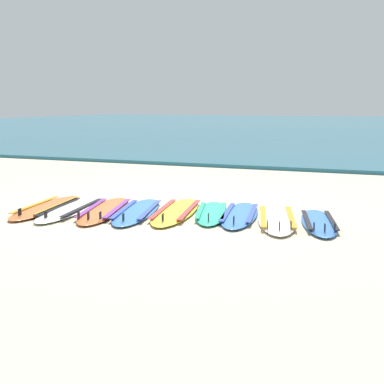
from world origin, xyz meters
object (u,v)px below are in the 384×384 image
(surfboard_5, at_px, (212,213))
(surfboard_8, at_px, (319,222))
(surfboard_4, at_px, (176,211))
(surfboard_6, at_px, (240,215))
(surfboard_1, at_px, (71,209))
(surfboard_0, at_px, (47,207))
(surfboard_2, at_px, (105,210))
(surfboard_7, at_px, (277,219))
(surfboard_3, at_px, (137,211))

(surfboard_5, relative_size, surfboard_8, 1.01)
(surfboard_5, bearing_deg, surfboard_4, -168.49)
(surfboard_6, bearing_deg, surfboard_1, -167.17)
(surfboard_0, height_order, surfboard_2, same)
(surfboard_8, bearing_deg, surfboard_2, -173.66)
(surfboard_4, height_order, surfboard_7, same)
(surfboard_4, height_order, surfboard_6, same)
(surfboard_0, distance_m, surfboard_1, 0.47)
(surfboard_6, bearing_deg, surfboard_4, -172.55)
(surfboard_0, relative_size, surfboard_8, 1.17)
(surfboard_0, relative_size, surfboard_4, 0.96)
(surfboard_0, distance_m, surfboard_8, 4.45)
(surfboard_0, height_order, surfboard_7, same)
(surfboard_5, bearing_deg, surfboard_6, 2.36)
(surfboard_1, relative_size, surfboard_7, 1.02)
(surfboard_4, xyz_separation_m, surfboard_8, (2.27, 0.03, 0.00))
(surfboard_7, height_order, surfboard_8, same)
(surfboard_4, relative_size, surfboard_6, 1.12)
(surfboard_1, height_order, surfboard_7, same)
(surfboard_1, height_order, surfboard_8, same)
(surfboard_1, relative_size, surfboard_6, 1.08)
(surfboard_2, xyz_separation_m, surfboard_4, (1.12, 0.34, -0.00))
(surfboard_4, distance_m, surfboard_5, 0.58)
(surfboard_3, distance_m, surfboard_8, 2.87)
(surfboard_1, relative_size, surfboard_3, 1.00)
(surfboard_2, distance_m, surfboard_6, 2.20)
(surfboard_4, relative_size, surfboard_5, 1.22)
(surfboard_3, bearing_deg, surfboard_8, 5.47)
(surfboard_0, xyz_separation_m, surfboard_3, (1.57, 0.26, -0.00))
(surfboard_0, bearing_deg, surfboard_2, 8.41)
(surfboard_2, relative_size, surfboard_3, 1.02)
(surfboard_2, bearing_deg, surfboard_0, -171.59)
(surfboard_3, xyz_separation_m, surfboard_6, (1.61, 0.37, 0.00))
(surfboard_1, distance_m, surfboard_3, 1.13)
(surfboard_4, bearing_deg, surfboard_5, 11.51)
(surfboard_4, bearing_deg, surfboard_1, -163.99)
(surfboard_2, relative_size, surfboard_6, 1.11)
(surfboard_0, xyz_separation_m, surfboard_7, (3.79, 0.53, 0.00))
(surfboard_6, bearing_deg, surfboard_0, -168.81)
(surfboard_1, xyz_separation_m, surfboard_8, (3.95, 0.52, 0.00))
(surfboard_0, height_order, surfboard_1, same)
(surfboard_1, relative_size, surfboard_4, 0.97)
(surfboard_6, bearing_deg, surfboard_5, -177.64)
(surfboard_2, bearing_deg, surfboard_1, -165.93)
(surfboard_8, bearing_deg, surfboard_6, 175.41)
(surfboard_2, height_order, surfboard_4, same)
(surfboard_6, xyz_separation_m, surfboard_8, (1.24, -0.10, 0.00))
(surfboard_4, xyz_separation_m, surfboard_5, (0.57, 0.12, 0.00))
(surfboard_1, xyz_separation_m, surfboard_2, (0.56, 0.14, 0.00))
(surfboard_1, relative_size, surfboard_8, 1.19)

